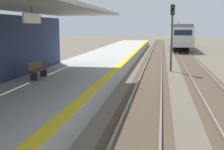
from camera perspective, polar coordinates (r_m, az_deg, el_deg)
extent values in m
cube|color=#A8A8A3|center=(17.66, -7.10, -0.56)|extent=(5.00, 80.00, 0.90)
cube|color=yellow|center=(17.08, 0.12, 0.70)|extent=(0.50, 80.00, 0.01)
cube|color=white|center=(11.34, -15.48, 10.69)|extent=(0.08, 1.40, 0.36)
cylinder|color=#333333|center=(11.35, -15.55, 12.28)|extent=(0.03, 0.03, 0.27)
cube|color=#4C3D2D|center=(20.94, 7.78, -0.24)|extent=(2.34, 120.00, 0.01)
cube|color=slate|center=(20.97, 5.82, 0.03)|extent=(0.08, 120.00, 0.15)
cube|color=slate|center=(20.92, 9.76, -0.08)|extent=(0.08, 120.00, 0.15)
cube|color=#4C3D2D|center=(21.10, 17.04, -0.49)|extent=(2.34, 120.00, 0.01)
cube|color=slate|center=(21.01, 15.11, -0.23)|extent=(0.08, 120.00, 0.15)
cube|color=slate|center=(21.20, 18.98, -0.34)|extent=(0.08, 120.00, 0.15)
cube|color=silver|center=(49.18, 13.09, 7.59)|extent=(2.90, 18.00, 2.70)
cube|color=slate|center=(49.16, 13.16, 9.41)|extent=(2.67, 18.00, 0.44)
cube|color=black|center=(40.17, 13.81, 7.76)|extent=(2.32, 0.06, 1.21)
cube|color=silver|center=(39.43, 13.84, 6.45)|extent=(2.78, 1.60, 1.49)
cube|color=black|center=(49.27, 14.82, 7.99)|extent=(0.04, 15.84, 0.86)
cylinder|color=#333333|center=(52.76, 12.97, 10.14)|extent=(0.06, 0.06, 0.90)
cube|color=black|center=(43.44, 13.42, 5.09)|extent=(2.17, 2.20, 0.72)
cube|color=black|center=(55.09, 12.69, 6.00)|extent=(2.17, 2.20, 0.72)
cylinder|color=#4C4C4C|center=(23.42, 11.65, 6.09)|extent=(0.16, 0.16, 4.40)
cube|color=black|center=(23.42, 11.87, 12.45)|extent=(0.32, 0.24, 0.80)
sphere|color=red|center=(23.29, 11.90, 13.01)|extent=(0.16, 0.16, 0.16)
sphere|color=green|center=(23.26, 11.86, 11.93)|extent=(0.16, 0.16, 0.16)
cube|color=brown|center=(15.18, -14.25, 0.97)|extent=(0.44, 1.60, 0.06)
cube|color=brown|center=(15.23, -14.97, 1.88)|extent=(0.06, 1.60, 0.40)
cube|color=#333333|center=(14.68, -15.16, -0.23)|extent=(0.36, 0.08, 0.44)
cube|color=#333333|center=(15.76, -13.33, 0.50)|extent=(0.36, 0.08, 0.44)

